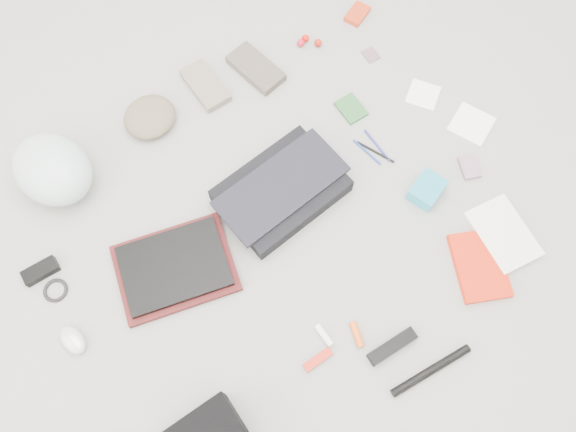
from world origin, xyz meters
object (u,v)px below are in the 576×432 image
messenger_bag (281,191)px  book_red (479,266)px  laptop (174,266)px  bike_helmet (52,169)px  accordion_wallet (427,190)px

messenger_bag → book_red: 0.68m
messenger_bag → laptop: bearing=178.5°
bike_helmet → accordion_wallet: 1.22m
laptop → book_red: 0.96m
messenger_bag → accordion_wallet: messenger_bag is taller
book_red → accordion_wallet: bearing=110.8°
bike_helmet → book_red: 1.40m
bike_helmet → accordion_wallet: (1.00, -0.70, -0.06)m
accordion_wallet → book_red: bearing=-113.6°
messenger_bag → bike_helmet: bearing=136.6°
book_red → messenger_bag: bearing=149.2°
messenger_bag → book_red: bearing=-61.2°
messenger_bag → accordion_wallet: 0.48m
book_red → accordion_wallet: size_ratio=2.04×
messenger_bag → bike_helmet: 0.74m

